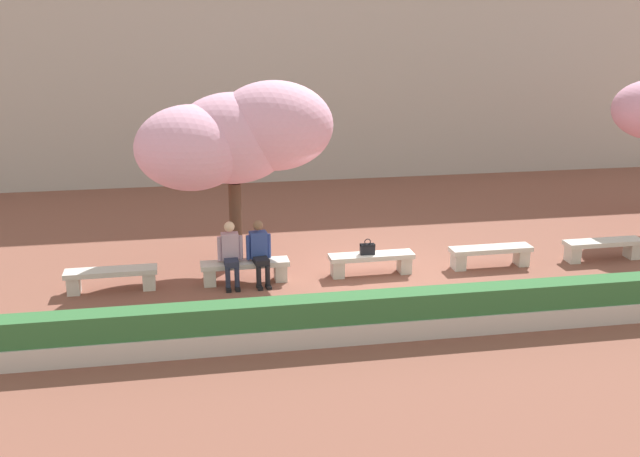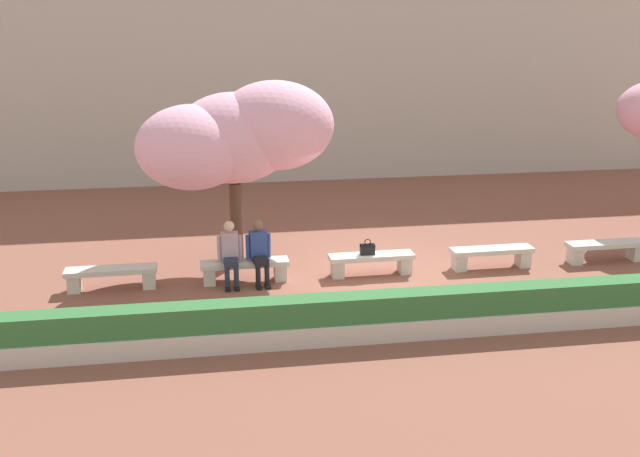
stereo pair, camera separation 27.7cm
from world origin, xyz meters
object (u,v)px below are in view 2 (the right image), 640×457
at_px(stone_bench_west_end, 111,275).
at_px(person_seated_right, 259,249).
at_px(person_seated_left, 230,251).
at_px(stone_bench_near_east, 492,254).
at_px(stone_bench_east_end, 606,248).
at_px(handbag, 367,249).
at_px(stone_bench_center, 371,261).
at_px(cherry_tree_main, 235,137).
at_px(stone_bench_near_west, 245,268).

xyz_separation_m(stone_bench_west_end, person_seated_right, (2.92, -0.05, 0.40)).
bearing_deg(person_seated_left, stone_bench_near_east, 0.55).
height_order(stone_bench_west_end, person_seated_right, person_seated_right).
relative_size(stone_bench_east_end, handbag, 5.26).
relative_size(person_seated_left, person_seated_right, 1.00).
distance_m(stone_bench_center, stone_bench_near_east, 2.63).
relative_size(handbag, cherry_tree_main, 0.08).
relative_size(stone_bench_near_west, person_seated_right, 1.38).
bearing_deg(person_seated_right, cherry_tree_main, 106.65).
relative_size(person_seated_right, cherry_tree_main, 0.31).
relative_size(stone_bench_east_end, person_seated_left, 1.38).
xyz_separation_m(stone_bench_west_end, handbag, (5.17, 0.00, 0.28)).
distance_m(handbag, cherry_tree_main, 3.59).
relative_size(stone_bench_center, handbag, 5.26).
bearing_deg(stone_bench_east_end, person_seated_left, -179.62).
bearing_deg(person_seated_left, stone_bench_west_end, 178.69).
height_order(stone_bench_near_west, stone_bench_center, same).
xyz_separation_m(stone_bench_west_end, person_seated_left, (2.35, -0.05, 0.40)).
bearing_deg(stone_bench_near_east, stone_bench_center, 180.00).
bearing_deg(person_seated_left, stone_bench_east_end, 0.38).
height_order(stone_bench_near_east, person_seated_left, person_seated_left).
bearing_deg(stone_bench_near_west, stone_bench_west_end, 180.00).
height_order(stone_bench_near_west, stone_bench_near_east, same).
height_order(stone_bench_near_east, cherry_tree_main, cherry_tree_main).
bearing_deg(stone_bench_near_east, handbag, 180.00).
bearing_deg(stone_bench_east_end, stone_bench_near_west, 180.00).
relative_size(stone_bench_west_end, handbag, 5.26).
bearing_deg(stone_bench_near_west, handbag, 0.00).
height_order(person_seated_left, person_seated_right, same).
relative_size(stone_bench_east_end, cherry_tree_main, 0.43).
bearing_deg(handbag, cherry_tree_main, 156.82).
distance_m(person_seated_right, cherry_tree_main, 2.42).
distance_m(stone_bench_west_end, stone_bench_center, 5.26).
bearing_deg(stone_bench_near_east, stone_bench_east_end, 0.00).
relative_size(stone_bench_near_east, cherry_tree_main, 0.43).
distance_m(stone_bench_near_east, cherry_tree_main, 5.97).
xyz_separation_m(person_seated_right, handbag, (2.25, 0.05, -0.12)).
xyz_separation_m(person_seated_left, handbag, (2.83, 0.05, -0.12)).
bearing_deg(stone_bench_east_end, person_seated_right, -179.60).
relative_size(person_seated_left, handbag, 3.81).
relative_size(stone_bench_west_end, cherry_tree_main, 0.43).
height_order(stone_bench_near_west, stone_bench_east_end, same).
xyz_separation_m(stone_bench_west_end, stone_bench_near_west, (2.63, 0.00, 0.00)).
relative_size(stone_bench_near_east, handbag, 5.26).
xyz_separation_m(stone_bench_near_west, person_seated_right, (0.29, -0.05, 0.40)).
height_order(stone_bench_near_east, person_seated_right, person_seated_right).
distance_m(stone_bench_near_east, person_seated_right, 4.98).
bearing_deg(stone_bench_east_end, handbag, 180.00).
distance_m(stone_bench_near_west, stone_bench_near_east, 5.26).
xyz_separation_m(stone_bench_near_west, cherry_tree_main, (-0.05, 1.11, 2.49)).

